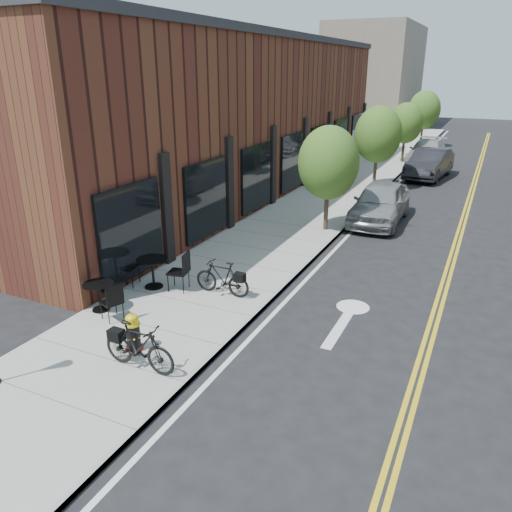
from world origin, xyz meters
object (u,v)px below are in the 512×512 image
Objects in this scene: bistro_set_c at (153,269)px; parked_car_c at (427,152)px; bistro_set_b at (99,293)px; parked_car_a at (380,203)px; bicycle_left at (222,278)px; parked_car_b at (429,164)px; fire_hydrant at (133,332)px; bicycle_right at (139,347)px.

parked_car_c is at bearing 68.14° from bistro_set_c.
parked_car_c is at bearing 102.57° from bistro_set_b.
bistro_set_b is 0.38× the size of parked_car_a.
bicycle_left is 0.77× the size of bistro_set_c.
parked_car_c reaches higher than bicycle_left.
bistro_set_b is 21.40m from parked_car_b.
bistro_set_c reaches higher than bicycle_left.
fire_hydrant is at bearing -102.80° from parked_car_a.
bicycle_right is 3.03m from bistro_set_b.
bistro_set_c is 10.20m from parked_car_a.
bicycle_left is at bearing 84.64° from fire_hydrant.
fire_hydrant is 0.51× the size of bicycle_right.
parked_car_a is 14.44m from parked_car_c.
parked_car_a is (2.59, 12.16, 0.27)m from fire_hydrant.
parked_car_a reaches higher than bistro_set_c.
bistro_set_c is at bearing -114.91° from parked_car_a.
bicycle_right reaches higher than bistro_set_b.
fire_hydrant is at bearing 47.60° from bicycle_right.
bistro_set_b is at bearing -47.27° from bicycle_left.
bistro_set_b reaches higher than fire_hydrant.
bicycle_left is 0.89× the size of bistro_set_b.
parked_car_c is (4.40, 25.46, 0.15)m from bistro_set_b.
bicycle_left is 0.94× the size of bicycle_right.
parked_car_b is 0.95× the size of parked_car_c.
parked_car_c is (1.88, 27.14, 0.12)m from bicycle_right.
bicycle_right is at bearing -92.96° from parked_car_c.
bistro_set_b is 0.86× the size of bistro_set_c.
fire_hydrant is at bearing -73.23° from bistro_set_c.
bistro_set_b is at bearing -113.11° from parked_car_a.
parked_car_c is at bearing 175.04° from bicycle_left.
bistro_set_b is 0.37× the size of parked_car_b.
parked_car_a reaches higher than fire_hydrant.
bistro_set_c is at bearing 120.02° from fire_hydrant.
bicycle_right is at bearing -89.95° from parked_car_b.
bicycle_left is at bearing -91.95° from parked_car_b.
parked_car_b is at bearing -79.94° from parked_car_c.
parked_car_b reaches higher than parked_car_c.
bicycle_left is 0.31× the size of parked_car_c.
fire_hydrant is at bearing -91.62° from parked_car_b.
bicycle_left is at bearing -0.63° from bistro_set_c.
fire_hydrant is 3.27m from bicycle_left.
bistro_set_c is (0.36, 1.72, 0.07)m from bistro_set_b.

